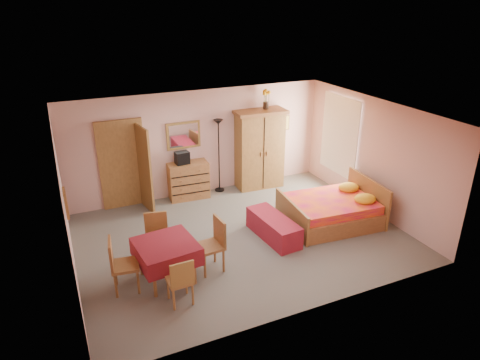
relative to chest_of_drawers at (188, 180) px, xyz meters
name	(u,v)px	position (x,y,z in m)	size (l,w,h in m)	color
floor	(242,237)	(0.40, -2.28, -0.46)	(6.50, 6.50, 0.00)	slate
ceiling	(242,114)	(0.40, -2.28, 2.14)	(6.50, 6.50, 0.00)	brown
wall_back	(200,143)	(0.40, 0.22, 0.84)	(6.50, 0.10, 2.60)	#CD9D94
wall_front	(312,240)	(0.40, -4.78, 0.84)	(6.50, 0.10, 2.60)	#CD9D94
wall_left	(65,210)	(-2.85, -2.28, 0.84)	(0.10, 5.00, 2.60)	#CD9D94
wall_right	(373,156)	(3.65, -2.28, 0.84)	(0.10, 5.00, 2.60)	#CD9D94
doorway	(122,165)	(-1.50, 0.19, 0.57)	(1.06, 0.12, 2.15)	#9E6B35
window	(340,136)	(3.61, -1.08, 0.99)	(0.08, 1.40, 1.95)	white
picture_left	(66,203)	(-2.82, -2.88, 1.24)	(0.04, 0.32, 0.42)	orange
picture_back	(284,123)	(2.75, 0.19, 1.09)	(0.30, 0.04, 0.40)	#D8BF59
chest_of_drawers	(188,180)	(0.00, 0.00, 0.00)	(0.97, 0.48, 0.91)	#9B6234
wall_mirror	(184,135)	(0.00, 0.21, 1.09)	(0.84, 0.04, 0.66)	silver
stereo	(182,158)	(-0.13, 0.01, 0.61)	(0.32, 0.24, 0.30)	black
floor_lamp	(219,156)	(0.85, 0.08, 0.48)	(0.24, 0.24, 1.87)	black
wardrobe	(259,149)	(1.90, -0.07, 0.56)	(1.30, 0.67, 2.03)	olive
sunflower_vase	(266,99)	(2.08, -0.02, 1.82)	(0.20, 0.20, 0.49)	#EAB013
bed	(331,204)	(2.43, -2.50, 0.00)	(1.97, 1.55, 0.91)	#CD144B
bench	(273,227)	(0.99, -2.56, -0.23)	(0.51, 1.38, 0.46)	maroon
dining_table	(167,261)	(-1.38, -3.06, -0.09)	(0.99, 0.99, 0.73)	maroon
chair_south	(180,280)	(-1.36, -3.75, -0.03)	(0.39, 0.39, 0.85)	#A26B37
chair_north	(157,239)	(-1.39, -2.43, 0.01)	(0.42, 0.42, 0.93)	olive
chair_west	(125,265)	(-2.09, -3.06, 0.03)	(0.45, 0.45, 0.98)	#966132
chair_east	(210,246)	(-0.60, -3.10, 0.04)	(0.45, 0.45, 1.00)	#935D32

